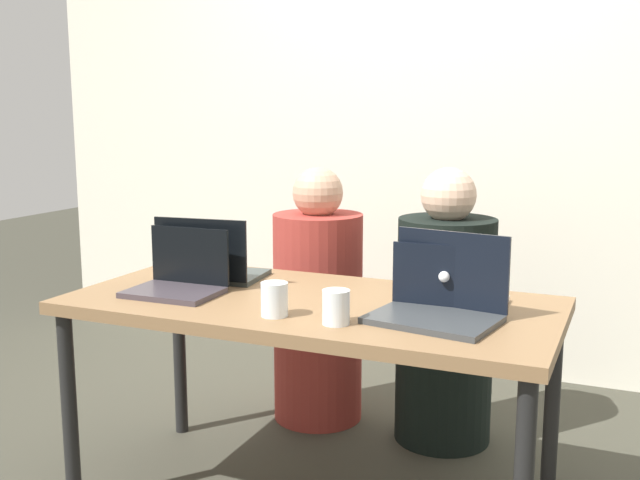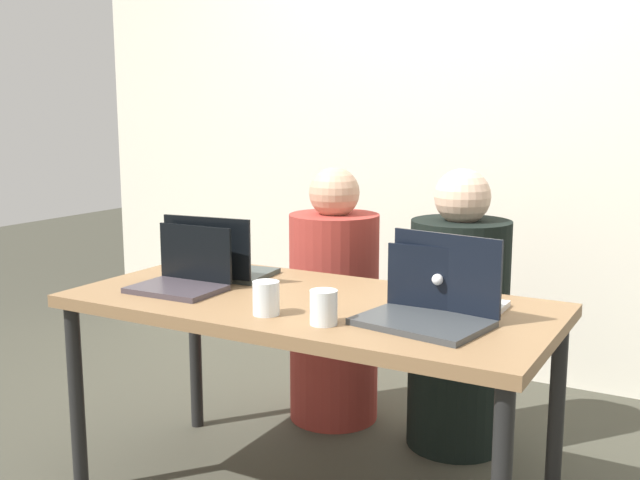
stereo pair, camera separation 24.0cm
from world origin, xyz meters
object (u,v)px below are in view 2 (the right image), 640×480
(laptop_front_left, at_px, (183,276))
(water_glass_right, at_px, (324,310))
(person_on_right, at_px, (458,325))
(laptop_back_left, at_px, (219,264))
(person_on_left, at_px, (334,309))
(laptop_back_right, at_px, (446,296))
(laptop_front_right, at_px, (431,304))
(water_glass_center, at_px, (266,300))

(laptop_front_left, xyz_separation_m, water_glass_right, (0.61, -0.13, -0.00))
(person_on_right, relative_size, laptop_back_left, 2.97)
(person_on_left, height_order, laptop_back_right, person_on_left)
(laptop_front_left, height_order, water_glass_right, laptop_front_left)
(laptop_front_left, bearing_deg, laptop_front_right, 1.01)
(person_on_left, xyz_separation_m, laptop_front_left, (-0.16, -0.76, 0.27))
(laptop_back_left, relative_size, water_glass_right, 3.71)
(person_on_left, xyz_separation_m, laptop_front_right, (0.70, -0.73, 0.28))
(laptop_front_right, height_order, water_glass_center, laptop_front_right)
(person_on_right, bearing_deg, laptop_front_right, 116.04)
(laptop_front_left, relative_size, water_glass_right, 3.03)
(person_on_right, distance_m, laptop_front_right, 0.80)
(laptop_front_right, xyz_separation_m, laptop_back_left, (-0.87, 0.17, -0.00))
(laptop_front_right, distance_m, water_glass_right, 0.30)
(person_on_left, height_order, laptop_front_left, person_on_left)
(laptop_front_right, distance_m, laptop_front_left, 0.86)
(laptop_front_left, xyz_separation_m, water_glass_center, (0.41, -0.13, -0.00))
(person_on_right, bearing_deg, laptop_front_left, 61.08)
(water_glass_center, bearing_deg, laptop_front_left, 162.98)
(person_on_left, bearing_deg, laptop_back_right, 126.65)
(laptop_front_left, distance_m, water_glass_right, 0.62)
(laptop_front_left, bearing_deg, person_on_right, 46.23)
(laptop_front_left, bearing_deg, person_on_left, 76.76)
(water_glass_right, bearing_deg, person_on_right, 84.06)
(person_on_left, relative_size, person_on_right, 0.99)
(laptop_back_right, height_order, water_glass_right, laptop_back_right)
(laptop_back_right, xyz_separation_m, water_glass_right, (-0.25, -0.31, -0.00))
(person_on_right, distance_m, water_glass_center, 0.97)
(person_on_right, height_order, laptop_back_left, person_on_right)
(laptop_back_right, distance_m, laptop_front_left, 0.88)
(water_glass_center, bearing_deg, water_glass_right, -1.84)
(laptop_back_right, bearing_deg, person_on_right, -75.83)
(person_on_right, height_order, laptop_front_left, person_on_right)
(person_on_left, relative_size, laptop_front_right, 2.78)
(water_glass_center, relative_size, water_glass_right, 1.02)
(laptop_back_left, bearing_deg, water_glass_right, 145.09)
(person_on_right, bearing_deg, laptop_back_left, 52.08)
(water_glass_center, height_order, water_glass_right, water_glass_center)
(person_on_left, distance_m, laptop_front_right, 1.05)
(laptop_back_right, bearing_deg, laptop_front_right, 91.86)
(laptop_back_right, bearing_deg, water_glass_center, 34.04)
(laptop_front_left, relative_size, laptop_back_left, 0.82)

